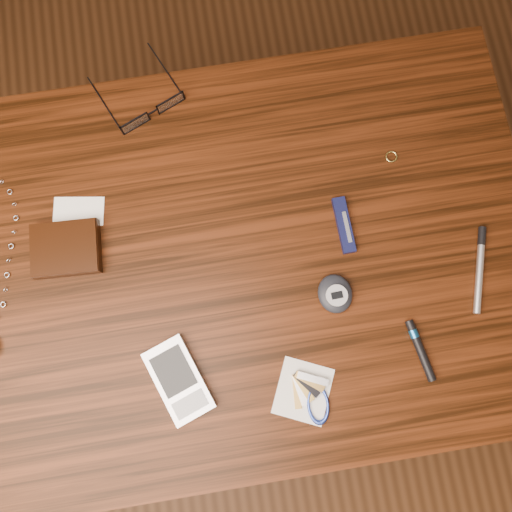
% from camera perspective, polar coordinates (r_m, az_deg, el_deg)
% --- Properties ---
extents(ground, '(3.80, 3.80, 0.00)m').
position_cam_1_polar(ground, '(1.56, -1.14, -5.16)').
color(ground, '#472814').
rests_on(ground, ground).
extents(desk, '(1.00, 0.70, 0.75)m').
position_cam_1_polar(desk, '(0.92, -1.93, -1.40)').
color(desk, '#3B1909').
rests_on(desk, ground).
extents(wallet_and_card, '(0.13, 0.14, 0.02)m').
position_cam_1_polar(wallet_and_card, '(0.87, -20.89, 0.87)').
color(wallet_and_card, black).
rests_on(wallet_and_card, desk).
extents(eyeglasses, '(0.17, 0.17, 0.03)m').
position_cam_1_polar(eyeglasses, '(0.91, -11.93, 16.03)').
color(eyeglasses, black).
rests_on(eyeglasses, desk).
extents(gold_ring, '(0.03, 0.03, 0.00)m').
position_cam_1_polar(gold_ring, '(0.90, 15.21, 10.90)').
color(gold_ring, tan).
rests_on(gold_ring, desk).
extents(pda_phone, '(0.11, 0.14, 0.02)m').
position_cam_1_polar(pda_phone, '(0.81, -8.82, -13.83)').
color(pda_phone, '#ADADB1').
rests_on(pda_phone, desk).
extents(pedometer, '(0.06, 0.07, 0.03)m').
position_cam_1_polar(pedometer, '(0.81, 9.03, -4.29)').
color(pedometer, black).
rests_on(pedometer, desk).
extents(notepad_keys, '(0.11, 0.12, 0.01)m').
position_cam_1_polar(notepad_keys, '(0.81, 6.27, -15.68)').
color(notepad_keys, white).
rests_on(notepad_keys, desk).
extents(pocket_knife, '(0.02, 0.09, 0.01)m').
position_cam_1_polar(pocket_knife, '(0.84, 10.01, 3.48)').
color(pocket_knife, '#0F113C').
rests_on(pocket_knife, desk).
extents(silver_pen, '(0.05, 0.14, 0.01)m').
position_cam_1_polar(silver_pen, '(0.89, 24.23, -0.72)').
color(silver_pen, silver).
rests_on(silver_pen, desk).
extents(black_blue_pen, '(0.03, 0.10, 0.01)m').
position_cam_1_polar(black_blue_pen, '(0.84, 18.18, -9.98)').
color(black_blue_pen, black).
rests_on(black_blue_pen, desk).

